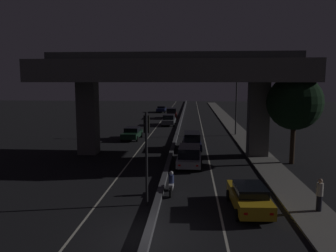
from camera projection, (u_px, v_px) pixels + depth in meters
The scene contains 18 objects.
ground_plane at pixel (148, 238), 14.34m from camera, with size 200.00×200.00×0.00m, color black.
lane_line_left_inner at pixel (157, 127), 49.17m from camera, with size 0.12×126.00×0.00m, color beige.
lane_line_right_inner at pixel (202, 127), 48.68m from camera, with size 0.12×126.00×0.00m, color beige.
median_divider at pixel (179, 126), 48.90m from camera, with size 0.36×126.00×0.33m, color #4C4C51.
sidewalk_right at pixel (241, 135), 41.42m from camera, with size 2.38×126.00×0.12m, color slate.
elevated_overpass at pixel (172, 76), 29.57m from camera, with size 23.38×9.30×9.44m.
traffic_light_left_of_median at pixel (147, 142), 17.77m from camera, with size 0.30×0.49×5.18m.
street_lamp at pixel (234, 96), 40.80m from camera, with size 2.50×0.32×8.40m.
car_taxi_yellow_lead at pixel (249, 197), 17.30m from camera, with size 2.01×4.40×1.42m.
car_silver_second at pixel (189, 156), 26.10m from camera, with size 2.13×3.99×1.68m.
car_dark_blue_third at pixel (192, 140), 32.91m from camera, with size 2.02×4.20×1.70m.
car_dark_green_lead_oncoming at pixel (132, 133), 38.65m from camera, with size 2.06×4.37×1.41m.
car_grey_second_oncoming at pixel (169, 120), 51.07m from camera, with size 2.11×4.59×1.67m.
car_dark_red_third_oncoming at pixel (172, 113), 60.64m from camera, with size 2.19×4.82×1.93m.
car_dark_blue_fourth_oncoming at pixel (161, 109), 72.31m from camera, with size 2.10×4.28×1.37m.
motorcycle_white_filtering_near at pixel (171, 184), 19.82m from camera, with size 0.33×1.89×1.42m.
pedestrian_on_sidewalk at pixel (320, 195), 16.87m from camera, with size 0.33×0.33×1.72m.
roadside_tree_kerbside_near at pixel (295, 103), 26.53m from camera, with size 4.46×4.46×7.32m.
Camera 1 is at (1.84, -13.45, 6.79)m, focal length 35.00 mm.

